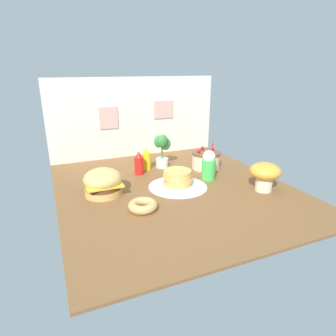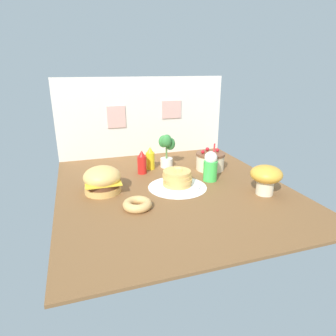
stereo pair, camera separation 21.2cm
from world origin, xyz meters
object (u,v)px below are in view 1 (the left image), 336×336
Objects in this scene: pancake_stack at (178,180)px; mushroom_stool at (265,174)px; burger at (103,182)px; ketchup_bottle at (139,164)px; layer_cake at (206,160)px; donut_pink_glaze at (143,205)px; potted_plant at (162,149)px; cream_soda_cup at (209,165)px; mustard_bottle at (146,159)px.

mushroom_stool is (0.63, -0.35, 0.08)m from pancake_stack.
burger is 1.33× the size of ketchup_bottle.
burger reaches higher than layer_cake.
ketchup_bottle is at bearing 74.28° from donut_pink_glaze.
mushroom_stool reaches higher than donut_pink_glaze.
burger is 0.63m from pancake_stack.
burger is at bearing 118.52° from donut_pink_glaze.
layer_cake is at bearing -28.22° from potted_plant.
ketchup_bottle is 0.67× the size of cream_soda_cup.
donut_pink_glaze is (-0.75, -0.34, -0.10)m from cream_soda_cup.
mushroom_stool is (0.83, -0.78, 0.04)m from ketchup_bottle.
potted_plant is at bearing 59.47° from donut_pink_glaze.
burger is at bearing -140.70° from ketchup_bottle.
cream_soda_cup is at bearing -2.17° from burger.
burger is 0.44m from donut_pink_glaze.
layer_cake is at bearing 35.39° from pancake_stack.
mustard_bottle is (-0.57, 0.20, 0.02)m from layer_cake.
pancake_stack is (0.62, -0.10, -0.04)m from burger.
cream_soda_cup reaches higher than mushroom_stool.
mustard_bottle is 0.20m from potted_plant.
pancake_stack is 0.54m from mustard_bottle.
burger is 1.43× the size of donut_pink_glaze.
pancake_stack is 1.70× the size of mustard_bottle.
potted_plant reaches higher than burger.
donut_pink_glaze is at bearing -105.72° from ketchup_bottle.
pancake_stack is 0.50m from donut_pink_glaze.
ketchup_bottle is 1.14m from mushroom_stool.
ketchup_bottle reaches higher than pancake_stack.
potted_plant reaches higher than pancake_stack.
ketchup_bottle is 0.66m from cream_soda_cup.
cream_soda_cup is (0.55, -0.37, 0.03)m from ketchup_bottle.
burger is at bearing -167.74° from layer_cake.
mushroom_stool is at bearing -54.72° from cream_soda_cup.
donut_pink_glaze is at bearing -144.91° from layer_cake.
cream_soda_cup is at bearing 125.28° from mushroom_stool.
cream_soda_cup is (-0.13, -0.27, 0.05)m from layer_cake.
pancake_stack is at bearing -8.80° from burger.
pancake_stack is 1.83× the size of donut_pink_glaze.
mushroom_stool is (1.04, -0.06, 0.11)m from donut_pink_glaze.
mushroom_stool is (0.55, -0.89, -0.04)m from potted_plant.
mustard_bottle reaches higher than donut_pink_glaze.
layer_cake is 1.34× the size of donut_pink_glaze.
donut_pink_glaze is (-0.88, -0.62, -0.05)m from layer_cake.
burger is 0.78× the size of pancake_stack.
pancake_stack is 0.56m from potted_plant.
potted_plant is at bearing 32.68° from burger.
mustard_bottle is 0.66× the size of potted_plant.
cream_soda_cup reaches higher than ketchup_bottle.
burger is at bearing -147.32° from potted_plant.
pancake_stack is 0.35m from cream_soda_cup.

